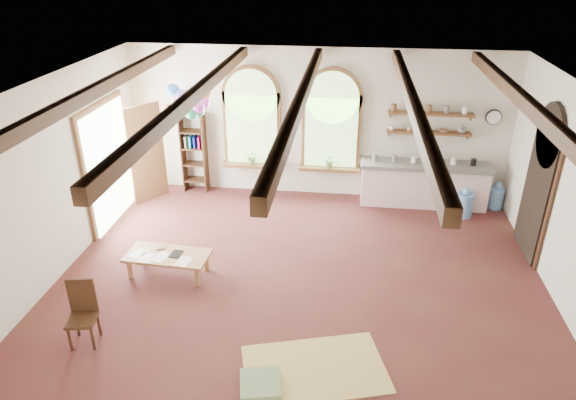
% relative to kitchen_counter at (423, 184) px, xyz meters
% --- Properties ---
extents(floor, '(8.00, 8.00, 0.00)m').
position_rel_kitchen_counter_xyz_m(floor, '(-2.30, -3.20, -0.48)').
color(floor, '#512721').
rests_on(floor, ground).
extents(ceiling_beams, '(6.20, 6.80, 0.18)m').
position_rel_kitchen_counter_xyz_m(ceiling_beams, '(-2.30, -3.20, 2.62)').
color(ceiling_beams, '#3D2013').
rests_on(ceiling_beams, ceiling).
extents(window_left, '(1.30, 0.28, 2.20)m').
position_rel_kitchen_counter_xyz_m(window_left, '(-3.70, 0.23, 1.16)').
color(window_left, brown).
rests_on(window_left, floor).
extents(window_right, '(1.30, 0.28, 2.20)m').
position_rel_kitchen_counter_xyz_m(window_right, '(-2.00, 0.23, 1.16)').
color(window_right, brown).
rests_on(window_right, floor).
extents(left_doorway, '(0.10, 1.90, 2.50)m').
position_rel_kitchen_counter_xyz_m(left_doorway, '(-6.25, -1.40, 0.67)').
color(left_doorway, brown).
rests_on(left_doorway, floor).
extents(right_doorway, '(0.10, 1.30, 2.40)m').
position_rel_kitchen_counter_xyz_m(right_doorway, '(1.65, -1.70, 0.62)').
color(right_doorway, black).
rests_on(right_doorway, floor).
extents(kitchen_counter, '(2.68, 0.62, 0.94)m').
position_rel_kitchen_counter_xyz_m(kitchen_counter, '(0.00, 0.00, 0.00)').
color(kitchen_counter, silver).
rests_on(kitchen_counter, floor).
extents(wall_shelf_lower, '(1.70, 0.24, 0.04)m').
position_rel_kitchen_counter_xyz_m(wall_shelf_lower, '(0.00, 0.18, 1.07)').
color(wall_shelf_lower, brown).
rests_on(wall_shelf_lower, wall_back).
extents(wall_shelf_upper, '(1.70, 0.24, 0.04)m').
position_rel_kitchen_counter_xyz_m(wall_shelf_upper, '(0.00, 0.18, 1.47)').
color(wall_shelf_upper, brown).
rests_on(wall_shelf_upper, wall_back).
extents(wall_clock, '(0.32, 0.04, 0.32)m').
position_rel_kitchen_counter_xyz_m(wall_clock, '(1.25, 0.25, 1.42)').
color(wall_clock, black).
rests_on(wall_clock, wall_back).
extents(bookshelf, '(0.53, 0.32, 1.80)m').
position_rel_kitchen_counter_xyz_m(bookshelf, '(-5.00, 0.12, 0.42)').
color(bookshelf, '#3D2013').
rests_on(bookshelf, floor).
extents(coffee_table, '(1.41, 0.71, 0.39)m').
position_rel_kitchen_counter_xyz_m(coffee_table, '(-4.50, -3.24, -0.13)').
color(coffee_table, '#B18251').
rests_on(coffee_table, floor).
extents(side_chair, '(0.44, 0.44, 0.95)m').
position_rel_kitchen_counter_xyz_m(side_chair, '(-5.10, -4.98, -0.20)').
color(side_chair, '#3D2013').
rests_on(side_chair, floor).
extents(floor_mat, '(2.08, 1.60, 0.02)m').
position_rel_kitchen_counter_xyz_m(floor_mat, '(-1.90, -5.12, -0.47)').
color(floor_mat, '#D4BC6A').
rests_on(floor_mat, floor).
extents(floor_cushion, '(0.60, 0.60, 0.09)m').
position_rel_kitchen_counter_xyz_m(floor_cushion, '(-2.55, -5.50, -0.43)').
color(floor_cushion, '#6F895E').
rests_on(floor_cushion, floor).
extents(water_jug_a, '(0.33, 0.33, 0.64)m').
position_rel_kitchen_counter_xyz_m(water_jug_a, '(0.80, -0.46, -0.20)').
color(water_jug_a, '#6093CE').
rests_on(water_jug_a, floor).
extents(water_jug_b, '(0.31, 0.31, 0.60)m').
position_rel_kitchen_counter_xyz_m(water_jug_b, '(1.52, 0.00, -0.22)').
color(water_jug_b, '#6093CE').
rests_on(water_jug_b, floor).
extents(balloon_cluster, '(0.88, 0.94, 1.16)m').
position_rel_kitchen_counter_xyz_m(balloon_cluster, '(-4.71, -0.90, 1.86)').
color(balloon_cluster, white).
rests_on(balloon_cluster, floor).
extents(table_book, '(0.23, 0.27, 0.02)m').
position_rel_kitchen_counter_xyz_m(table_book, '(-4.77, -3.05, -0.07)').
color(table_book, olive).
rests_on(table_book, coffee_table).
extents(tablet, '(0.20, 0.27, 0.01)m').
position_rel_kitchen_counter_xyz_m(tablet, '(-4.36, -3.22, -0.08)').
color(tablet, black).
rests_on(tablet, coffee_table).
extents(potted_plant_left, '(0.27, 0.23, 0.30)m').
position_rel_kitchen_counter_xyz_m(potted_plant_left, '(-3.70, 0.12, 0.37)').
color(potted_plant_left, '#598C4C').
rests_on(potted_plant_left, window_left).
extents(potted_plant_right, '(0.27, 0.23, 0.30)m').
position_rel_kitchen_counter_xyz_m(potted_plant_right, '(-2.00, 0.12, 0.37)').
color(potted_plant_right, '#598C4C').
rests_on(potted_plant_right, window_right).
extents(shelf_cup_a, '(0.12, 0.10, 0.10)m').
position_rel_kitchen_counter_xyz_m(shelf_cup_a, '(-0.75, 0.18, 1.14)').
color(shelf_cup_a, white).
rests_on(shelf_cup_a, wall_shelf_lower).
extents(shelf_cup_b, '(0.10, 0.10, 0.09)m').
position_rel_kitchen_counter_xyz_m(shelf_cup_b, '(-0.40, 0.18, 1.14)').
color(shelf_cup_b, beige).
rests_on(shelf_cup_b, wall_shelf_lower).
extents(shelf_bowl_a, '(0.22, 0.22, 0.05)m').
position_rel_kitchen_counter_xyz_m(shelf_bowl_a, '(-0.05, 0.18, 1.12)').
color(shelf_bowl_a, beige).
rests_on(shelf_bowl_a, wall_shelf_lower).
extents(shelf_bowl_b, '(0.20, 0.20, 0.06)m').
position_rel_kitchen_counter_xyz_m(shelf_bowl_b, '(0.30, 0.18, 1.12)').
color(shelf_bowl_b, '#8C664C').
rests_on(shelf_bowl_b, wall_shelf_lower).
extents(shelf_vase, '(0.18, 0.18, 0.19)m').
position_rel_kitchen_counter_xyz_m(shelf_vase, '(0.65, 0.18, 1.19)').
color(shelf_vase, slate).
rests_on(shelf_vase, wall_shelf_lower).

